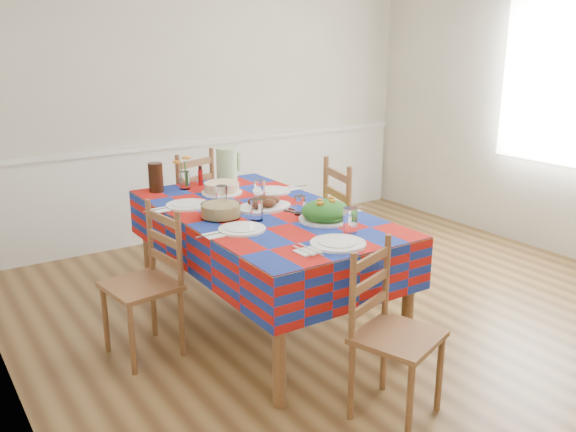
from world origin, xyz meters
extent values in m
cube|color=brown|center=(0.00, 0.00, -0.02)|extent=(4.50, 5.00, 0.04)
cube|color=#B8B2A1|center=(0.00, 2.52, 1.35)|extent=(4.50, 0.04, 2.70)
cube|color=white|center=(0.00, 2.47, 0.90)|extent=(4.41, 0.06, 0.04)
cube|color=white|center=(0.00, 2.48, 0.45)|extent=(4.41, 0.03, 0.90)
plane|color=white|center=(2.23, 0.30, 1.50)|extent=(0.00, 1.40, 1.40)
cylinder|color=brown|center=(-1.11, -0.44, 0.37)|extent=(0.07, 0.07, 0.74)
cylinder|color=brown|center=(-0.20, -0.44, 0.37)|extent=(0.07, 0.07, 0.74)
cylinder|color=brown|center=(-1.11, 1.40, 0.37)|extent=(0.07, 0.07, 0.74)
cylinder|color=brown|center=(-0.20, 1.40, 0.37)|extent=(0.07, 0.07, 0.74)
cube|color=brown|center=(-0.65, 0.48, 0.76)|extent=(1.03, 1.96, 0.04)
cube|color=#B3140F|center=(-0.65, 0.48, 0.78)|extent=(1.07, 2.01, 0.01)
cube|color=#B3140F|center=(-1.19, 0.48, 0.62)|extent=(0.01, 2.01, 0.31)
cube|color=#B3140F|center=(-0.12, 0.48, 0.62)|extent=(0.01, 2.01, 0.31)
cube|color=#B3140F|center=(-0.65, -0.52, 0.62)|extent=(1.07, 0.01, 0.31)
cube|color=#B3140F|center=(-0.65, 1.48, 0.62)|extent=(1.07, 0.01, 0.31)
cylinder|color=white|center=(-0.66, -0.33, 0.79)|extent=(0.31, 0.31, 0.02)
cylinder|color=white|center=(-0.66, -0.33, 0.80)|extent=(0.22, 0.22, 0.01)
cylinder|color=white|center=(-0.46, -0.20, 0.86)|extent=(0.09, 0.09, 0.15)
cube|color=white|center=(-0.86, -0.33, 0.79)|extent=(0.11, 0.11, 0.01)
cube|color=silver|center=(-0.88, -0.33, 0.79)|extent=(0.01, 0.19, 0.00)
cube|color=silver|center=(-0.84, -0.33, 0.79)|extent=(0.01, 0.23, 0.00)
cylinder|color=white|center=(-0.97, 0.19, 0.79)|extent=(0.28, 0.28, 0.01)
cylinder|color=white|center=(-0.97, 0.19, 0.80)|extent=(0.20, 0.20, 0.01)
cylinder|color=white|center=(-0.79, 0.31, 0.85)|extent=(0.08, 0.08, 0.13)
cube|color=white|center=(-1.15, 0.19, 0.79)|extent=(0.10, 0.10, 0.01)
cube|color=silver|center=(-1.17, 0.19, 0.79)|extent=(0.18, 0.01, 0.00)
cube|color=silver|center=(-1.13, 0.19, 0.79)|extent=(0.21, 0.01, 0.00)
cylinder|color=white|center=(-1.01, 0.85, 0.79)|extent=(0.30, 0.30, 0.02)
cylinder|color=white|center=(-1.01, 0.85, 0.80)|extent=(0.21, 0.21, 0.01)
cylinder|color=white|center=(-0.82, 0.72, 0.85)|extent=(0.08, 0.08, 0.14)
cube|color=white|center=(-1.20, 0.85, 0.79)|extent=(0.11, 0.11, 0.01)
cube|color=silver|center=(-1.23, 0.85, 0.79)|extent=(0.19, 0.01, 0.00)
cube|color=silver|center=(-1.18, 0.85, 0.79)|extent=(0.22, 0.01, 0.00)
cylinder|color=white|center=(-0.33, 0.16, 0.79)|extent=(0.25, 0.25, 0.01)
cylinder|color=white|center=(-0.33, 0.16, 0.80)|extent=(0.18, 0.18, 0.01)
cylinder|color=white|center=(-0.49, 0.27, 0.84)|extent=(0.07, 0.07, 0.12)
cube|color=white|center=(-0.16, 0.16, 0.79)|extent=(0.09, 0.09, 0.01)
cube|color=silver|center=(-0.18, 0.16, 0.79)|extent=(0.16, 0.01, 0.00)
cube|color=silver|center=(-0.14, 0.16, 0.79)|extent=(0.19, 0.01, 0.00)
cylinder|color=white|center=(-0.33, 0.87, 0.79)|extent=(0.28, 0.28, 0.01)
cylinder|color=white|center=(-0.33, 0.87, 0.80)|extent=(0.20, 0.20, 0.01)
cylinder|color=white|center=(-0.51, 0.74, 0.85)|extent=(0.08, 0.08, 0.13)
cube|color=white|center=(-0.15, 0.87, 0.79)|extent=(0.10, 0.10, 0.01)
cube|color=silver|center=(-0.17, 0.87, 0.79)|extent=(0.18, 0.01, 0.00)
cube|color=silver|center=(-0.13, 0.87, 0.79)|extent=(0.21, 0.01, 0.00)
ellipsoid|color=white|center=(-0.61, 0.52, 0.79)|extent=(0.38, 0.28, 0.02)
ellipsoid|color=black|center=(-0.54, 0.52, 0.83)|extent=(0.10, 0.09, 0.06)
ellipsoid|color=black|center=(-0.59, 0.57, 0.83)|extent=(0.10, 0.09, 0.06)
ellipsoid|color=black|center=(-0.66, 0.55, 0.83)|extent=(0.10, 0.09, 0.06)
ellipsoid|color=black|center=(-0.67, 0.50, 0.83)|extent=(0.10, 0.09, 0.06)
ellipsoid|color=black|center=(-0.60, 0.47, 0.83)|extent=(0.10, 0.09, 0.06)
cylinder|color=white|center=(-0.44, 0.07, 0.79)|extent=(0.34, 0.34, 0.02)
ellipsoid|color=#114210|center=(-0.44, 0.07, 0.84)|extent=(0.30, 0.30, 0.13)
cube|color=orange|center=(-0.50, 0.04, 0.91)|extent=(0.04, 0.03, 0.01)
cube|color=orange|center=(-0.46, 0.11, 0.91)|extent=(0.05, 0.05, 0.01)
cube|color=orange|center=(-0.41, 0.04, 0.91)|extent=(0.03, 0.04, 0.01)
cube|color=orange|center=(-0.37, 0.11, 0.91)|extent=(0.04, 0.05, 0.01)
cylinder|color=white|center=(-0.95, 0.49, 0.83)|extent=(0.25, 0.25, 0.09)
cylinder|color=#E2C377|center=(-0.95, 0.49, 0.83)|extent=(0.23, 0.23, 0.08)
cylinder|color=white|center=(-0.66, 1.03, 0.79)|extent=(0.30, 0.30, 0.01)
cylinder|color=tan|center=(-0.66, 1.03, 0.83)|extent=(0.25, 0.25, 0.07)
cube|color=black|center=(-0.52, 0.37, 0.79)|extent=(0.12, 0.29, 0.01)
cube|color=black|center=(-0.47, 0.39, 0.79)|extent=(0.06, 0.30, 0.01)
cylinder|color=white|center=(-0.83, 1.30, 0.85)|extent=(0.08, 0.08, 0.13)
cylinder|color=#246622|center=(-0.85, 1.30, 0.90)|extent=(0.01, 0.01, 0.19)
ellipsoid|color=orange|center=(-0.88, 1.30, 0.99)|extent=(0.06, 0.06, 0.02)
cylinder|color=#246622|center=(-0.81, 1.31, 0.90)|extent=(0.01, 0.01, 0.19)
ellipsoid|color=orange|center=(-0.79, 1.33, 1.01)|extent=(0.06, 0.06, 0.02)
cylinder|color=#246622|center=(-0.83, 1.28, 0.90)|extent=(0.01, 0.01, 0.19)
ellipsoid|color=orange|center=(-0.83, 1.26, 1.03)|extent=(0.06, 0.06, 0.02)
cylinder|color=#B40E0F|center=(-0.67, 1.35, 0.86)|extent=(0.04, 0.04, 0.15)
cylinder|color=#A6CE91|center=(-0.47, 1.30, 0.92)|extent=(0.16, 0.16, 0.27)
cylinder|color=black|center=(-1.03, 1.35, 0.89)|extent=(0.11, 0.11, 0.21)
cube|color=white|center=(-0.65, -0.47, 0.79)|extent=(0.08, 0.03, 0.02)
cylinder|color=brown|center=(-0.76, -1.04, 0.21)|extent=(0.03, 0.03, 0.43)
cylinder|color=brown|center=(-0.44, -0.93, 0.21)|extent=(0.03, 0.03, 0.43)
cylinder|color=brown|center=(-0.87, -0.74, 0.21)|extent=(0.03, 0.03, 0.43)
cylinder|color=brown|center=(-0.55, -0.62, 0.21)|extent=(0.03, 0.03, 0.43)
cube|color=brown|center=(-0.65, -0.83, 0.44)|extent=(0.50, 0.49, 0.03)
cylinder|color=brown|center=(-0.87, -0.73, 0.66)|extent=(0.03, 0.03, 0.47)
cylinder|color=brown|center=(-0.55, -0.61, 0.66)|extent=(0.03, 0.03, 0.47)
cube|color=brown|center=(-0.71, -0.67, 0.57)|extent=(0.33, 0.13, 0.05)
cube|color=brown|center=(-0.71, -0.67, 0.69)|extent=(0.33, 0.13, 0.05)
cube|color=brown|center=(-0.71, -0.67, 0.82)|extent=(0.33, 0.13, 0.05)
cylinder|color=brown|center=(-0.53, 2.02, 0.24)|extent=(0.04, 0.04, 0.47)
cylinder|color=brown|center=(-0.89, 1.90, 0.24)|extent=(0.04, 0.04, 0.47)
cylinder|color=brown|center=(-0.42, 1.69, 0.24)|extent=(0.04, 0.04, 0.47)
cylinder|color=brown|center=(-0.77, 1.56, 0.24)|extent=(0.04, 0.04, 0.47)
cube|color=brown|center=(-0.65, 1.79, 0.49)|extent=(0.55, 0.54, 0.03)
cylinder|color=brown|center=(-0.41, 1.68, 0.73)|extent=(0.04, 0.04, 0.52)
cylinder|color=brown|center=(-0.77, 1.55, 0.73)|extent=(0.04, 0.04, 0.52)
cube|color=brown|center=(-0.59, 1.62, 0.63)|extent=(0.36, 0.14, 0.05)
cube|color=brown|center=(-0.59, 1.62, 0.77)|extent=(0.36, 0.14, 0.05)
cube|color=brown|center=(-0.59, 1.62, 0.90)|extent=(0.36, 0.14, 0.05)
cylinder|color=brown|center=(-1.69, 0.63, 0.22)|extent=(0.03, 0.03, 0.43)
cylinder|color=brown|center=(-1.64, 0.29, 0.22)|extent=(0.03, 0.03, 0.43)
cylinder|color=brown|center=(-1.36, 0.67, 0.22)|extent=(0.03, 0.03, 0.43)
cylinder|color=brown|center=(-1.32, 0.33, 0.22)|extent=(0.03, 0.03, 0.43)
cube|color=brown|center=(-1.50, 0.48, 0.45)|extent=(0.44, 0.45, 0.03)
cylinder|color=brown|center=(-1.35, 0.68, 0.68)|extent=(0.03, 0.03, 0.48)
cylinder|color=brown|center=(-1.31, 0.33, 0.68)|extent=(0.03, 0.03, 0.48)
cube|color=brown|center=(-1.33, 0.50, 0.58)|extent=(0.06, 0.35, 0.05)
cube|color=brown|center=(-1.33, 0.50, 0.71)|extent=(0.06, 0.35, 0.05)
cube|color=brown|center=(-1.33, 0.50, 0.83)|extent=(0.06, 0.35, 0.05)
cylinder|color=brown|center=(0.33, 0.25, 0.24)|extent=(0.04, 0.04, 0.49)
cylinder|color=brown|center=(0.42, 0.63, 0.24)|extent=(0.04, 0.04, 0.49)
cylinder|color=brown|center=(-0.03, 0.33, 0.24)|extent=(0.04, 0.04, 0.49)
cylinder|color=brown|center=(0.06, 0.71, 0.24)|extent=(0.04, 0.04, 0.49)
cube|color=brown|center=(0.19, 0.48, 0.50)|extent=(0.53, 0.54, 0.03)
cylinder|color=brown|center=(-0.04, 0.34, 0.76)|extent=(0.04, 0.04, 0.54)
cylinder|color=brown|center=(0.05, 0.72, 0.76)|extent=(0.04, 0.04, 0.54)
cube|color=brown|center=(0.00, 0.53, 0.65)|extent=(0.11, 0.39, 0.05)
cube|color=brown|center=(0.00, 0.53, 0.79)|extent=(0.11, 0.39, 0.05)
cube|color=brown|center=(0.00, 0.53, 0.93)|extent=(0.11, 0.39, 0.05)
camera|label=1|loc=(-2.63, -2.81, 1.88)|focal=38.00mm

